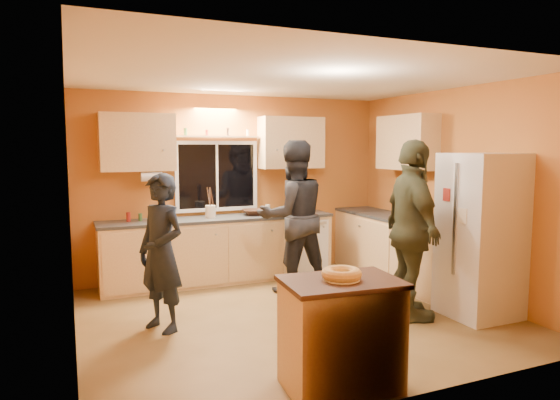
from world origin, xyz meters
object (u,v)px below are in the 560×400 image
person_center (293,217)px  refrigerator (481,235)px  person_right (412,230)px  island (341,333)px  person_left (161,253)px

person_center → refrigerator: bearing=132.2°
refrigerator → person_right: size_ratio=0.92×
island → person_center: bearing=78.2°
person_right → refrigerator: bearing=-91.2°
island → person_center: size_ratio=0.48×
island → person_center: 2.70m
island → person_left: size_ratio=0.58×
person_right → person_left: bearing=88.4°
refrigerator → person_center: size_ratio=0.92×
refrigerator → person_left: 3.44m
person_right → person_center: bearing=41.1°
refrigerator → person_right: 0.80m
refrigerator → person_right: person_right is taller
refrigerator → person_left: refrigerator is taller
person_left → person_center: size_ratio=0.82×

